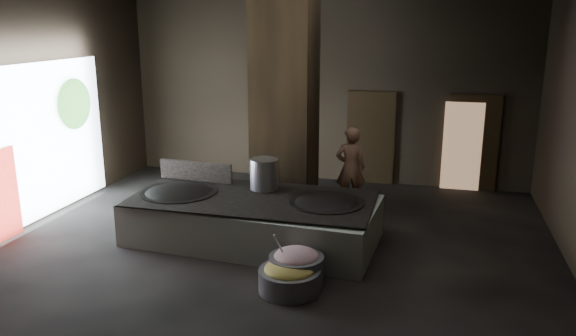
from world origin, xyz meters
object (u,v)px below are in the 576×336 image
(hearth_platform, at_px, (253,220))
(meat_basin, at_px, (296,270))
(stock_pot, at_px, (264,174))
(veg_basin, at_px, (290,280))
(wok_left, at_px, (179,196))
(wok_right, at_px, (326,207))
(cook, at_px, (351,168))

(hearth_platform, bearing_deg, meat_basin, -48.57)
(stock_pot, xyz_separation_m, veg_basin, (1.10, -2.33, -0.96))
(wok_left, relative_size, wok_right, 1.07)
(veg_basin, bearing_deg, cook, 86.01)
(wok_right, height_order, cook, cook)
(veg_basin, bearing_deg, wok_right, 83.92)
(stock_pot, bearing_deg, meat_basin, -61.18)
(cook, bearing_deg, hearth_platform, 42.12)
(cook, bearing_deg, meat_basin, 70.58)
(hearth_platform, relative_size, wok_left, 3.17)
(hearth_platform, distance_m, wok_right, 1.40)
(hearth_platform, relative_size, stock_pot, 7.67)
(hearth_platform, height_order, wok_right, wok_right)
(wok_left, distance_m, veg_basin, 3.18)
(wok_right, relative_size, cook, 0.74)
(stock_pot, distance_m, cook, 2.25)
(hearth_platform, height_order, meat_basin, hearth_platform)
(wok_right, xyz_separation_m, stock_pot, (-1.30, 0.50, 0.38))
(veg_basin, height_order, meat_basin, meat_basin)
(wok_left, distance_m, meat_basin, 3.08)
(cook, bearing_deg, wok_left, 23.28)
(veg_basin, bearing_deg, meat_basin, 79.36)
(veg_basin, bearing_deg, stock_pot, 115.35)
(wok_left, height_order, meat_basin, wok_left)
(wok_right, relative_size, veg_basin, 1.40)
(meat_basin, bearing_deg, veg_basin, -100.64)
(stock_pot, height_order, veg_basin, stock_pot)
(hearth_platform, relative_size, veg_basin, 4.77)
(hearth_platform, bearing_deg, stock_pot, 88.31)
(hearth_platform, distance_m, cook, 2.76)
(wok_left, bearing_deg, veg_basin, -33.62)
(cook, height_order, meat_basin, cook)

